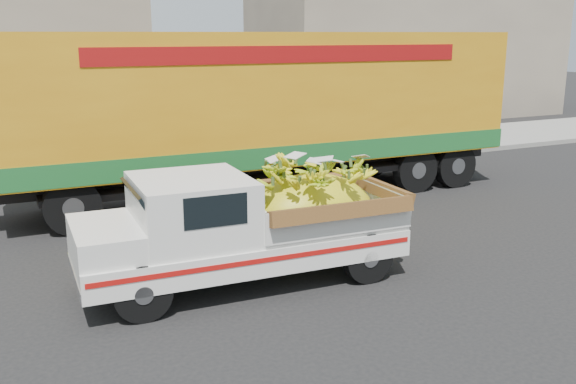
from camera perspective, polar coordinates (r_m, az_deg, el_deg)
name	(u,v)px	position (r m, az deg, el deg)	size (l,w,h in m)	color
ground	(272,258)	(11.12, -1.42, -5.90)	(100.00, 100.00, 0.00)	black
curb	(170,180)	(16.85, -10.44, 1.02)	(60.00, 0.25, 0.15)	gray
sidewalk	(150,166)	(18.84, -12.18, 2.28)	(60.00, 4.00, 0.14)	gray
building_right	(408,50)	(30.90, 10.66, 12.27)	(14.00, 6.00, 6.00)	gray
pickup_truck	(265,222)	(9.95, -2.04, -2.66)	(5.03, 2.02, 1.74)	black
semi_trailer	(267,108)	(14.78, -1.84, 7.51)	(12.01, 2.67, 3.80)	black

